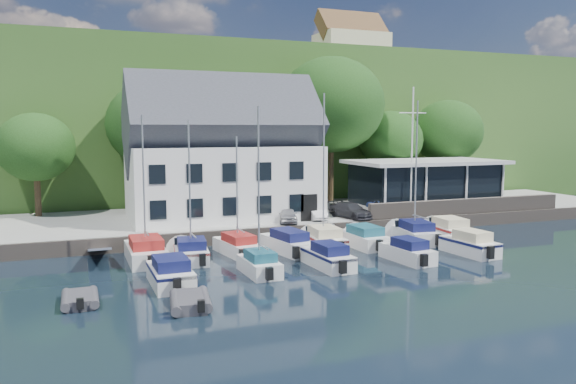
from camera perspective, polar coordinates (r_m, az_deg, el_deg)
name	(u,v)px	position (r m, az deg, el deg)	size (l,w,h in m)	color
ground	(423,272)	(31.90, 13.52, -7.94)	(180.00, 180.00, 0.00)	black
quay	(302,217)	(46.98, 1.44, -2.52)	(60.00, 13.00, 1.00)	#9C9C97
quay_face	(336,230)	(41.12, 4.87, -3.84)	(60.00, 0.30, 1.00)	#5F544C
hillside	(195,128)	(89.20, -9.47, 6.48)	(160.00, 75.00, 16.00)	#27481B
field_patch	(230,80)	(99.17, -5.87, 11.24)	(50.00, 30.00, 0.30)	#5B6331
farmhouse	(351,47)	(87.83, 6.43, 14.45)	(10.40, 7.00, 8.20)	beige
harbor_building	(223,161)	(43.34, -6.65, 3.13)	(14.40, 8.20, 8.70)	white
club_pavilion	(425,183)	(50.56, 13.73, 0.85)	(13.20, 7.20, 4.10)	black
seawall	(468,206)	(47.65, 17.80, -1.37)	(18.00, 0.50, 1.20)	#5F544C
gangway	(99,261)	(35.35, -18.66, -6.69)	(1.20, 6.00, 1.40)	#B8B8BC
car_silver	(288,215)	(41.11, -0.04, -2.34)	(1.29, 3.21, 1.09)	#A1A2A6
car_white	(316,212)	(42.69, 2.87, -2.02)	(1.15, 3.28, 1.08)	silver
car_dgrey	(351,210)	(43.46, 6.38, -1.85)	(1.63, 4.02, 1.17)	#2D2D32
car_blue	(384,207)	(45.60, 9.73, -1.49)	(1.38, 3.50, 1.20)	#2E458D
flagpole	(412,151)	(45.53, 12.48, 4.05)	(2.42, 0.20, 10.08)	white
tree_0	(36,165)	(47.83, -24.21, 2.54)	(5.90, 5.90, 8.07)	#17340F
tree_1	(155,146)	(48.17, -13.41, 4.53)	(7.84, 7.84, 10.71)	#17340F
tree_2	(253,145)	(50.28, -3.60, 4.80)	(7.89, 7.89, 10.78)	#17340F
tree_3	(331,130)	(52.60, 4.42, 6.32)	(9.84, 9.84, 13.45)	#17340F
tree_4	(390,155)	(55.75, 10.35, 3.73)	(6.26, 6.26, 8.56)	#17340F
tree_5	(447,148)	(59.20, 15.84, 4.30)	(7.10, 7.10, 9.71)	#17340F
boat_r1_0	(144,184)	(33.75, -14.45, 0.80)	(2.26, 6.97, 9.25)	silver
boat_r1_1	(190,190)	(33.27, -9.95, 0.20)	(2.07, 5.29, 8.53)	silver
boat_r1_2	(237,189)	(34.78, -5.21, 0.33)	(1.82, 6.18, 8.27)	silver
boat_r1_3	(288,241)	(35.75, -0.02, -4.98)	(1.86, 6.75, 1.49)	silver
boat_r1_4	(324,179)	(36.19, 3.63, 1.38)	(2.11, 5.94, 9.27)	silver
boat_r1_5	(363,236)	(37.81, 7.65, -4.43)	(2.08, 6.15, 1.45)	silver
boat_r1_6	(416,176)	(39.45, 12.86, 1.61)	(2.14, 6.20, 9.23)	silver
boat_r1_7	(448,228)	(41.61, 15.93, -3.54)	(2.18, 5.99, 1.57)	silver
boat_r2_0	(170,271)	(28.99, -11.87, -7.83)	(2.05, 5.75, 1.49)	silver
boat_r2_1	(259,199)	(29.91, -2.99, -0.73)	(1.67, 4.97, 8.19)	silver
boat_r2_2	(328,255)	(32.02, 4.07, -6.39)	(1.75, 5.69, 1.45)	silver
boat_r2_3	(407,250)	(34.13, 12.02, -5.74)	(1.69, 5.34, 1.42)	silver
boat_r2_4	(470,242)	(36.92, 17.97, -4.88)	(1.83, 5.56, 1.55)	silver
dinghy_0	(80,297)	(27.18, -20.39, -10.00)	(1.64, 2.73, 0.64)	#3A393E
dinghy_1	(190,299)	(25.50, -9.91, -10.70)	(1.82, 3.03, 0.71)	#3A393E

